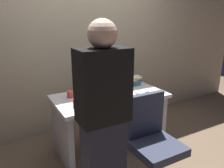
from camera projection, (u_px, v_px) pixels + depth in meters
name	position (u px, v px, depth m)	size (l,w,h in m)	color
ground_plane	(110.00, 148.00, 2.94)	(9.00, 9.00, 0.00)	brown
wall_back	(82.00, 27.00, 3.20)	(6.40, 0.10, 3.00)	tan
desk	(110.00, 112.00, 2.80)	(1.35, 0.71, 0.73)	white
office_chair	(153.00, 147.00, 2.19)	(0.52, 0.52, 0.94)	black
person_at_desk	(103.00, 121.00, 1.81)	(0.40, 0.24, 1.64)	#262838
monitor	(102.00, 72.00, 2.78)	(0.54, 0.15, 0.46)	silver
keyboard	(116.00, 97.00, 2.62)	(0.43, 0.13, 0.02)	white
mouse	(138.00, 93.00, 2.75)	(0.06, 0.10, 0.03)	white
cup_near_keyboard	(76.00, 103.00, 2.35)	(0.07, 0.07, 0.09)	#D84C3F
cup_by_monitor	(70.00, 94.00, 2.62)	(0.07, 0.07, 0.08)	#D84C3F
book_stack	(134.00, 81.00, 3.09)	(0.21, 0.17, 0.13)	#338C59
cell_phone	(151.00, 94.00, 2.76)	(0.07, 0.14, 0.01)	black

